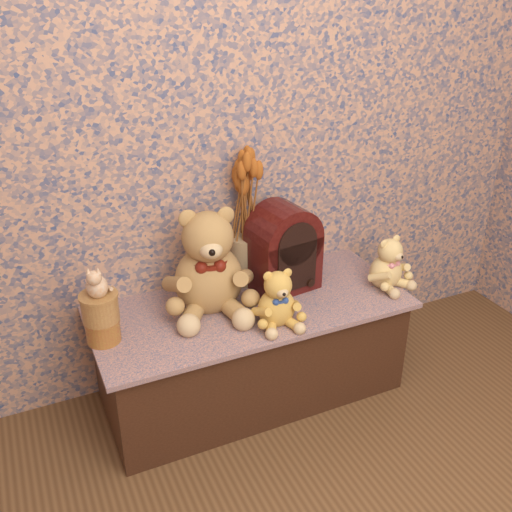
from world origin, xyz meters
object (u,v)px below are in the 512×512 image
(teddy_medium, at_px, (277,294))
(ceramic_vase, at_px, (245,260))
(cathedral_radio, at_px, (283,247))
(teddy_small, at_px, (387,260))
(biscuit_tin_lower, at_px, (103,330))
(teddy_large, at_px, (208,255))
(cat_figurine, at_px, (96,280))

(teddy_medium, bearing_deg, ceramic_vase, 92.42)
(cathedral_radio, xyz_separation_m, ceramic_vase, (-0.12, 0.10, -0.08))
(teddy_small, height_order, cathedral_radio, cathedral_radio)
(cathedral_radio, relative_size, ceramic_vase, 1.79)
(biscuit_tin_lower, bearing_deg, ceramic_vase, 16.67)
(teddy_large, relative_size, teddy_small, 1.89)
(ceramic_vase, distance_m, biscuit_tin_lower, 0.67)
(teddy_small, distance_m, cat_figurine, 1.17)
(cathedral_radio, height_order, ceramic_vase, cathedral_radio)
(teddy_medium, relative_size, cat_figurine, 1.94)
(teddy_large, bearing_deg, cat_figurine, -157.95)
(cat_figurine, bearing_deg, ceramic_vase, 34.31)
(teddy_small, xyz_separation_m, biscuit_tin_lower, (-1.16, 0.08, -0.07))
(teddy_medium, xyz_separation_m, biscuit_tin_lower, (-0.62, 0.15, -0.08))
(cathedral_radio, relative_size, cat_figurine, 2.97)
(cathedral_radio, bearing_deg, biscuit_tin_lower, 179.33)
(teddy_medium, bearing_deg, cathedral_radio, 64.03)
(biscuit_tin_lower, height_order, cat_figurine, cat_figurine)
(teddy_medium, relative_size, cathedral_radio, 0.65)
(teddy_medium, distance_m, teddy_small, 0.55)
(teddy_large, xyz_separation_m, ceramic_vase, (0.21, 0.12, -0.12))
(teddy_large, height_order, cathedral_radio, teddy_large)
(ceramic_vase, height_order, biscuit_tin_lower, ceramic_vase)
(ceramic_vase, relative_size, biscuit_tin_lower, 1.70)
(teddy_small, distance_m, ceramic_vase, 0.59)
(teddy_medium, distance_m, biscuit_tin_lower, 0.64)
(teddy_large, bearing_deg, cathedral_radio, 15.59)
(teddy_small, distance_m, biscuit_tin_lower, 1.17)
(teddy_small, xyz_separation_m, cathedral_radio, (-0.40, 0.17, 0.07))
(teddy_small, relative_size, cathedral_radio, 0.65)
(cathedral_radio, bearing_deg, ceramic_vase, 132.82)
(teddy_large, xyz_separation_m, teddy_medium, (0.19, -0.22, -0.10))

